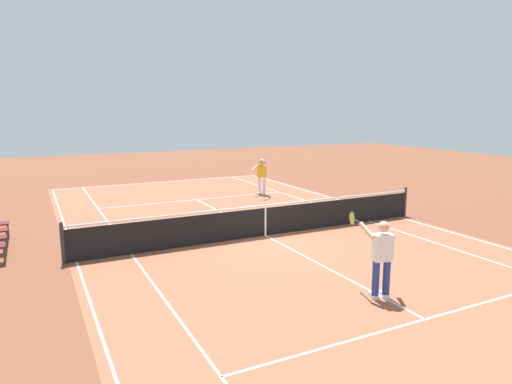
{
  "coord_description": "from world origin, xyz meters",
  "views": [
    {
      "loc": [
        -12.0,
        6.35,
        3.86
      ],
      "look_at": [
        2.49,
        -0.93,
        0.9
      ],
      "focal_mm": 31.64,
      "sensor_mm": 36.0,
      "label": 1
    }
  ],
  "objects_px": {
    "tennis_net": "(265,220)",
    "tennis_player_near": "(262,175)",
    "tennis_player_far": "(381,255)",
    "tennis_ball": "(357,218)"
  },
  "relations": [
    {
      "from": "tennis_player_far",
      "to": "tennis_ball",
      "type": "xyz_separation_m",
      "value": [
        5.68,
        -4.07,
        -0.9
      ]
    },
    {
      "from": "tennis_net",
      "to": "tennis_player_near",
      "type": "bearing_deg",
      "value": -26.47
    },
    {
      "from": "tennis_net",
      "to": "tennis_player_far",
      "type": "height_order",
      "value": "tennis_player_far"
    },
    {
      "from": "tennis_net",
      "to": "tennis_player_far",
      "type": "bearing_deg",
      "value": 179.08
    },
    {
      "from": "tennis_ball",
      "to": "tennis_player_far",
      "type": "bearing_deg",
      "value": 144.38
    },
    {
      "from": "tennis_player_near",
      "to": "tennis_ball",
      "type": "bearing_deg",
      "value": -171.15
    },
    {
      "from": "tennis_net",
      "to": "tennis_player_near",
      "type": "height_order",
      "value": "tennis_player_near"
    },
    {
      "from": "tennis_player_near",
      "to": "tennis_player_far",
      "type": "distance_m",
      "value": 11.87
    },
    {
      "from": "tennis_player_far",
      "to": "tennis_ball",
      "type": "relative_size",
      "value": 25.71
    },
    {
      "from": "tennis_player_near",
      "to": "tennis_ball",
      "type": "height_order",
      "value": "tennis_player_near"
    }
  ]
}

